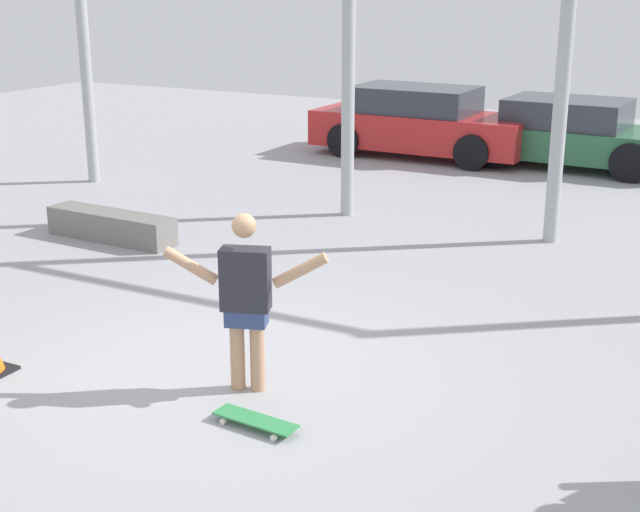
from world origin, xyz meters
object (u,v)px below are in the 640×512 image
Objects in this scene: skateboarder at (246,295)px; grind_box at (111,226)px; skateboard at (256,420)px; parked_car_green at (572,134)px; parked_car_red at (420,123)px.

skateboarder is 5.34m from grind_box.
skateboarder reaches higher than skateboard.
parked_car_green is at bearing 68.45° from skateboarder.
parked_car_green is (-0.10, 11.87, 0.58)m from skateboard.
skateboard is at bearing -73.96° from parked_car_red.
skateboarder is 0.81× the size of grind_box.
skateboard is 11.88m from parked_car_green.
parked_car_red is (-3.09, 11.50, 0.63)m from skateboard.
skateboarder is 11.29m from parked_car_green.
skateboard is at bearing -73.02° from skateboarder.
parked_car_green is (4.58, 8.12, 0.44)m from grind_box.
skateboarder is 0.40× the size of parked_car_green.
parked_car_red is 3.02m from parked_car_green.
grind_box is at bearing 145.75° from skateboard.
parked_car_red is at bearing 109.50° from skateboard.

